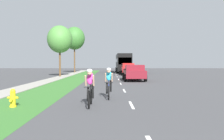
{
  "coord_description": "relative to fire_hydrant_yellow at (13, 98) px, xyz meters",
  "views": [
    {
      "loc": [
        -0.92,
        -1.08,
        1.82
      ],
      "look_at": [
        -0.77,
        18.73,
        1.21
      ],
      "focal_mm": 36.48,
      "sensor_mm": 36.0,
      "label": 1
    }
  ],
  "objects": [
    {
      "name": "bus_black",
      "position": [
        6.51,
        34.56,
        1.61
      ],
      "size": [
        2.78,
        11.6,
        3.48
      ],
      "color": "black",
      "rests_on": "ground_plane"
    },
    {
      "name": "cyclist_trailing",
      "position": [
        3.95,
        2.31,
        0.44
      ],
      "size": [
        0.42,
        1.72,
        1.58
      ],
      "color": "black",
      "rests_on": "ground_plane"
    },
    {
      "name": "street_tree_near",
      "position": [
        -2.64,
        20.75,
        4.57
      ],
      "size": [
        3.28,
        3.28,
        6.77
      ],
      "color": "brown",
      "rests_on": "ground_plane"
    },
    {
      "name": "ground_plane",
      "position": [
        4.94,
        11.72,
        -0.37
      ],
      "size": [
        120.0,
        120.0,
        0.0
      ],
      "primitive_type": "plane",
      "color": "#424244"
    },
    {
      "name": "grass_verge",
      "position": [
        0.0,
        11.72,
        -0.37
      ],
      "size": [
        2.93,
        70.0,
        0.01
      ],
      "primitive_type": "cube",
      "color": "#38722D",
      "rests_on": "ground_plane"
    },
    {
      "name": "street_tree_far",
      "position": [
        -2.69,
        33.45,
        6.08
      ],
      "size": [
        3.88,
        3.88,
        8.61
      ],
      "color": "brown",
      "rests_on": "ground_plane"
    },
    {
      "name": "sidewalk_concrete",
      "position": [
        -2.29,
        11.72,
        -0.37
      ],
      "size": [
        1.65,
        70.0,
        0.1
      ],
      "primitive_type": "cube",
      "color": "#9E998E",
      "rests_on": "ground_plane"
    },
    {
      "name": "suv_red",
      "position": [
        6.73,
        25.4,
        0.58
      ],
      "size": [
        2.15,
        4.7,
        1.79
      ],
      "color": "red",
      "rests_on": "ground_plane"
    },
    {
      "name": "lane_markings_center",
      "position": [
        4.94,
        15.72,
        -0.37
      ],
      "size": [
        0.12,
        52.71,
        0.01
      ],
      "color": "white",
      "rests_on": "ground_plane"
    },
    {
      "name": "fire_hydrant_yellow",
      "position": [
        0.0,
        0.0,
        0.0
      ],
      "size": [
        0.44,
        0.38,
        0.76
      ],
      "color": "yellow",
      "rests_on": "ground_plane"
    },
    {
      "name": "sedan_silver",
      "position": [
        6.68,
        50.84,
        0.4
      ],
      "size": [
        1.98,
        4.3,
        1.52
      ],
      "color": "#A5A8AD",
      "rests_on": "ground_plane"
    },
    {
      "name": "pickup_maroon",
      "position": [
        6.49,
        14.25,
        0.46
      ],
      "size": [
        2.22,
        5.1,
        1.64
      ],
      "color": "maroon",
      "rests_on": "ground_plane"
    },
    {
      "name": "cyclist_lead",
      "position": [
        3.18,
        0.12,
        0.44
      ],
      "size": [
        0.42,
        1.72,
        1.58
      ],
      "color": "black",
      "rests_on": "ground_plane"
    }
  ]
}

